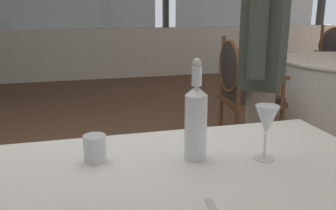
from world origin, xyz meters
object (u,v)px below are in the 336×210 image
object	(u,v)px
wine_glass	(267,122)
water_bottle	(196,120)
water_tumbler	(95,148)
dining_chair_0_0	(242,86)
diner_person_0	(264,61)

from	to	relation	value
wine_glass	water_bottle	bearing A→B (deg)	163.82
wine_glass	water_tumbler	bearing A→B (deg)	166.66
water_bottle	wine_glass	size ratio (longest dim) A/B	1.83
wine_glass	dining_chair_0_0	distance (m)	2.04
water_bottle	dining_chair_0_0	bearing A→B (deg)	59.94
water_bottle	dining_chair_0_0	xyz separation A→B (m)	(1.03, 1.78, -0.33)
water_tumbler	diner_person_0	world-z (taller)	diner_person_0
water_bottle	wine_glass	bearing A→B (deg)	-16.18
wine_glass	dining_chair_0_0	world-z (taller)	dining_chair_0_0
wine_glass	dining_chair_0_0	bearing A→B (deg)	66.16
dining_chair_0_0	wine_glass	bearing A→B (deg)	-110.68
wine_glass	water_tumbler	world-z (taller)	wine_glass
water_bottle	water_tumbler	distance (m)	0.34
water_tumbler	dining_chair_0_0	xyz separation A→B (m)	(1.35, 1.71, -0.24)
water_bottle	water_tumbler	world-z (taller)	water_bottle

